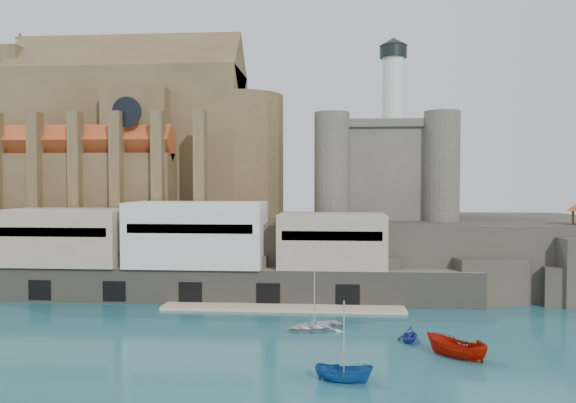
# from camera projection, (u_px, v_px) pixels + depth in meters

# --- Properties ---
(ground) EXTENTS (300.00, 300.00, 0.00)m
(ground) POSITION_uv_depth(u_px,v_px,m) (244.00, 353.00, 51.47)
(ground) COLOR #194C53
(ground) RESTS_ON ground
(promontory) EXTENTS (100.00, 36.00, 10.00)m
(promontory) POSITION_uv_depth(u_px,v_px,m) (281.00, 249.00, 90.54)
(promontory) COLOR #2A251F
(promontory) RESTS_ON ground
(quay) EXTENTS (70.00, 12.00, 13.05)m
(quay) POSITION_uv_depth(u_px,v_px,m) (196.00, 254.00, 75.03)
(quay) COLOR #665F51
(quay) RESTS_ON ground
(church) EXTENTS (47.00, 25.93, 30.51)m
(church) POSITION_uv_depth(u_px,v_px,m) (140.00, 144.00, 94.25)
(church) COLOR brown
(church) RESTS_ON promontory
(castle_keep) EXTENTS (21.20, 21.20, 29.30)m
(castle_keep) POSITION_uv_depth(u_px,v_px,m) (382.00, 166.00, 90.53)
(castle_keep) COLOR #4D473C
(castle_keep) RESTS_ON promontory
(boat_2) EXTENTS (2.01, 1.97, 4.61)m
(boat_2) POSITION_uv_depth(u_px,v_px,m) (344.00, 382.00, 44.06)
(boat_2) COLOR navy
(boat_2) RESTS_ON ground
(boat_5) EXTENTS (3.07, 3.06, 5.74)m
(boat_5) POSITION_uv_depth(u_px,v_px,m) (456.00, 358.00, 50.03)
(boat_5) COLOR #9F0F02
(boat_5) RESTS_ON ground
(boat_6) EXTENTS (3.46, 4.54, 6.32)m
(boat_6) POSITION_uv_depth(u_px,v_px,m) (314.00, 330.00, 59.62)
(boat_6) COLOR silver
(boat_6) RESTS_ON ground
(boat_7) EXTENTS (3.35, 2.72, 3.37)m
(boat_7) POSITION_uv_depth(u_px,v_px,m) (409.00, 341.00, 55.37)
(boat_7) COLOR navy
(boat_7) RESTS_ON ground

